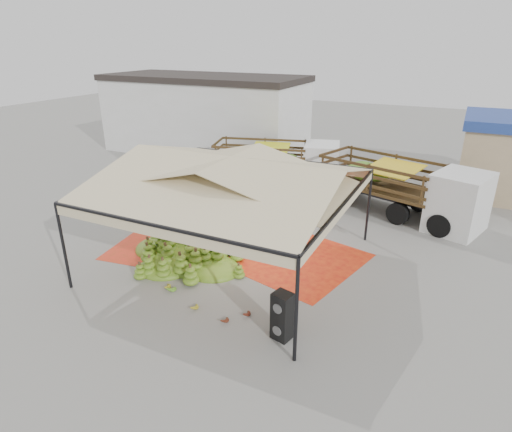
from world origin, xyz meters
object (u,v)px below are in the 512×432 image
at_px(truck_left, 282,158).
at_px(banana_heap, 186,248).
at_px(speaker_stack, 282,316).
at_px(vendor, 322,203).
at_px(truck_right, 406,183).

bearing_deg(truck_left, banana_heap, -102.44).
xyz_separation_m(banana_heap, truck_left, (-0.52, 10.22, 0.93)).
distance_m(speaker_stack, vendor, 8.59).
bearing_deg(speaker_stack, vendor, 114.48).
distance_m(banana_heap, truck_right, 10.51).
xyz_separation_m(vendor, truck_right, (3.19, 2.30, 0.72)).
bearing_deg(banana_heap, speaker_stack, -27.56).
bearing_deg(speaker_stack, truck_right, 95.31).
relative_size(truck_left, truck_right, 0.93).
relative_size(speaker_stack, vendor, 0.83).
height_order(vendor, truck_right, truck_right).
distance_m(truck_left, truck_right, 7.35).
xyz_separation_m(vendor, truck_left, (-3.86, 4.37, 0.61)).
distance_m(banana_heap, speaker_stack, 5.58).
bearing_deg(banana_heap, vendor, 60.22).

